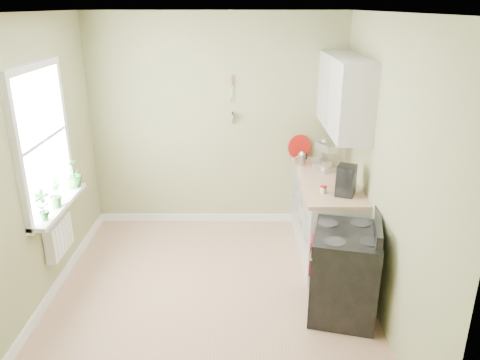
{
  "coord_description": "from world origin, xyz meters",
  "views": [
    {
      "loc": [
        0.32,
        -3.97,
        2.76
      ],
      "look_at": [
        0.3,
        0.55,
        1.06
      ],
      "focal_mm": 35.0,
      "sensor_mm": 36.0,
      "label": 1
    }
  ],
  "objects_px": {
    "stove": "(345,272)",
    "kettle": "(302,158)",
    "stand_mixer": "(325,158)",
    "coffee_maker": "(346,181)"
  },
  "relations": [
    {
      "from": "coffee_maker",
      "to": "stove",
      "type": "bearing_deg",
      "value": -98.54
    },
    {
      "from": "stove",
      "to": "kettle",
      "type": "distance_m",
      "value": 1.8
    },
    {
      "from": "coffee_maker",
      "to": "kettle",
      "type": "bearing_deg",
      "value": 109.28
    },
    {
      "from": "kettle",
      "to": "coffee_maker",
      "type": "relative_size",
      "value": 0.55
    },
    {
      "from": "stove",
      "to": "coffee_maker",
      "type": "bearing_deg",
      "value": 81.46
    },
    {
      "from": "stand_mixer",
      "to": "coffee_maker",
      "type": "relative_size",
      "value": 1.14
    },
    {
      "from": "stove",
      "to": "kettle",
      "type": "relative_size",
      "value": 5.48
    },
    {
      "from": "stove",
      "to": "coffee_maker",
      "type": "height_order",
      "value": "coffee_maker"
    },
    {
      "from": "stove",
      "to": "stand_mixer",
      "type": "height_order",
      "value": "stand_mixer"
    },
    {
      "from": "stand_mixer",
      "to": "kettle",
      "type": "bearing_deg",
      "value": 144.36
    }
  ]
}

